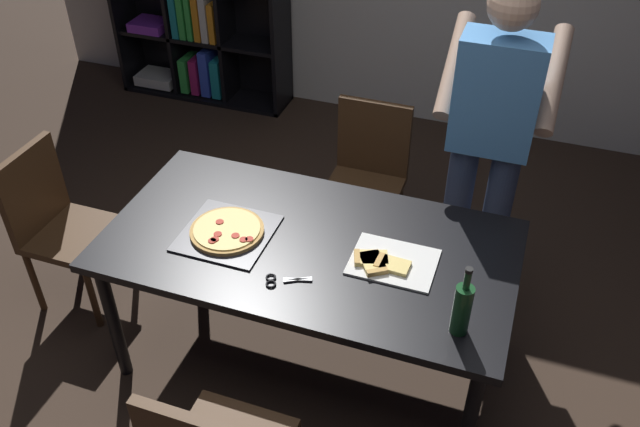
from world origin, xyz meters
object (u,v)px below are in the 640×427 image
(chair_left_end, at_px, (57,219))
(kitchen_scissors, at_px, (280,280))
(pepperoni_pizza_on_tray, at_px, (227,231))
(wine_bottle, at_px, (462,308))
(dining_table, at_px, (309,254))
(chair_far_side, at_px, (368,171))
(person_serving_pizza, at_px, (490,136))

(chair_left_end, distance_m, kitchen_scissors, 1.42)
(kitchen_scissors, bearing_deg, chair_left_end, 168.74)
(pepperoni_pizza_on_tray, xyz_separation_m, wine_bottle, (1.07, -0.23, 0.10))
(pepperoni_pizza_on_tray, distance_m, kitchen_scissors, 0.40)
(dining_table, relative_size, pepperoni_pizza_on_tray, 4.63)
(dining_table, distance_m, chair_far_side, 0.98)
(person_serving_pizza, distance_m, wine_bottle, 1.05)
(pepperoni_pizza_on_tray, bearing_deg, person_serving_pizza, 38.87)
(wine_bottle, distance_m, kitchen_scissors, 0.75)
(chair_far_side, distance_m, person_serving_pizza, 0.84)
(dining_table, xyz_separation_m, kitchen_scissors, (-0.02, -0.27, 0.07))
(chair_far_side, distance_m, chair_left_end, 1.69)
(dining_table, relative_size, chair_far_side, 2.01)
(person_serving_pizza, height_order, pepperoni_pizza_on_tray, person_serving_pizza)
(chair_left_end, distance_m, pepperoni_pizza_on_tray, 1.06)
(dining_table, xyz_separation_m, pepperoni_pizza_on_tray, (-0.36, -0.07, 0.08))
(wine_bottle, bearing_deg, chair_far_side, 119.50)
(wine_bottle, xyz_separation_m, kitchen_scissors, (-0.74, 0.02, -0.11))
(dining_table, relative_size, person_serving_pizza, 1.03)
(dining_table, distance_m, kitchen_scissors, 0.28)
(dining_table, distance_m, pepperoni_pizza_on_tray, 0.38)
(chair_far_side, height_order, chair_left_end, same)
(pepperoni_pizza_on_tray, height_order, kitchen_scissors, pepperoni_pizza_on_tray)
(chair_far_side, height_order, wine_bottle, wine_bottle)
(person_serving_pizza, distance_m, kitchen_scissors, 1.24)
(chair_far_side, bearing_deg, person_serving_pizza, -18.80)
(person_serving_pizza, bearing_deg, wine_bottle, -86.37)
(chair_far_side, relative_size, kitchen_scissors, 4.56)
(chair_left_end, relative_size, wine_bottle, 2.85)
(wine_bottle, bearing_deg, person_serving_pizza, 93.63)
(chair_left_end, relative_size, person_serving_pizza, 0.51)
(chair_far_side, xyz_separation_m, pepperoni_pizza_on_tray, (-0.36, -1.03, 0.25))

